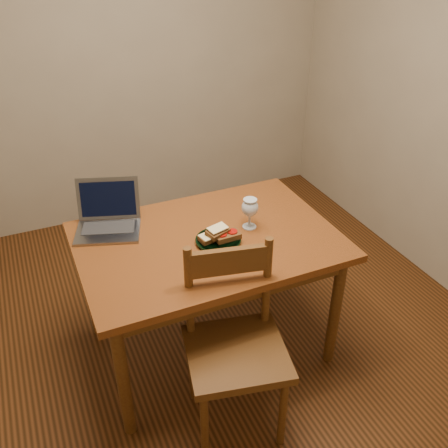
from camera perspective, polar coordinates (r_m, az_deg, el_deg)
name	(u,v)px	position (r m, az deg, el deg)	size (l,w,h in m)	color
floor	(210,331)	(3.08, -1.65, -12.16)	(3.20, 3.20, 0.02)	black
back_wall	(121,51)	(3.85, -11.67, 18.81)	(3.20, 0.02, 2.60)	gray
table	(208,252)	(2.57, -1.85, -3.22)	(1.30, 0.90, 0.74)	#512A0D
chair	(235,339)	(2.29, 1.29, -13.06)	(0.52, 0.51, 0.48)	#43240E
plate	(218,241)	(2.49, -0.67, -1.92)	(0.23, 0.23, 0.02)	black
sandwich_cheese	(210,237)	(2.47, -1.58, -1.47)	(0.11, 0.06, 0.03)	#381E0C
sandwich_tomato	(227,235)	(2.47, 0.35, -1.25)	(0.13, 0.08, 0.04)	#381E0C
sandwich_top	(218,231)	(2.46, -0.73, -0.82)	(0.11, 0.07, 0.04)	#381E0C
milk_glass	(250,213)	(2.57, 2.96, 1.23)	(0.09, 0.09, 0.17)	white
laptop	(108,216)	(2.66, -13.11, 0.92)	(0.40, 0.38, 0.23)	slate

